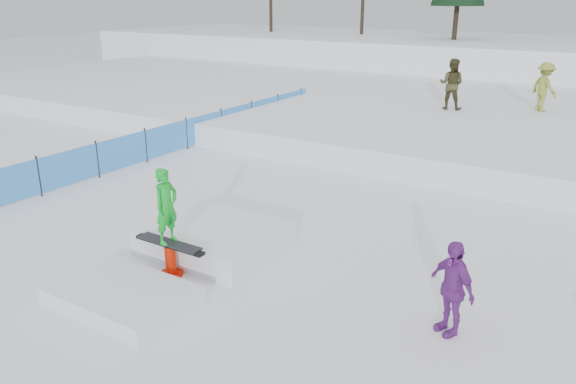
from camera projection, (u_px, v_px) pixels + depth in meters
The scene contains 8 objects.
ground at pixel (211, 270), 10.83m from camera, with size 120.00×120.00×0.00m, color white.
snow_berm at pixel (524, 61), 34.39m from camera, with size 60.00×14.00×2.40m, color white.
snow_midrise at pixel (456, 112), 23.47m from camera, with size 50.00×18.00×0.80m, color white.
safety_fence at pixel (187, 133), 19.19m from camera, with size 0.05×16.00×1.10m.
walker_olive at pixel (451, 84), 21.64m from camera, with size 0.95×0.74×1.95m, color #38351B.
walker_ygreen at pixel (544, 87), 21.30m from camera, with size 1.19×0.68×1.84m, color olive.
spectator_purple at pixel (452, 288), 8.61m from camera, with size 0.91×0.38×1.56m, color #772A91.
jib_rail_feature at pixel (191, 250), 11.00m from camera, with size 2.60×4.40×2.11m.
Camera 1 is at (6.44, -7.43, 5.02)m, focal length 35.00 mm.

